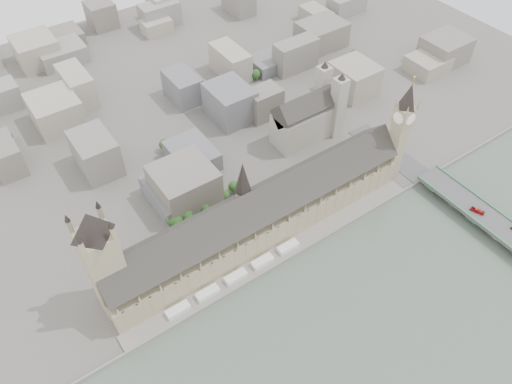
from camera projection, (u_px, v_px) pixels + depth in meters
ground at (273, 250)px, 402.18m from camera, size 900.00×900.00×0.00m
embankment_wall at (284, 261)px, 392.61m from camera, size 600.00×1.50×3.00m
river_terrace at (278, 255)px, 397.21m from camera, size 270.00×15.00×2.00m
terrace_tents at (236, 277)px, 379.62m from camera, size 118.00×7.00×4.00m
palace_of_westminster at (259, 216)px, 396.84m from camera, size 265.00×40.73×55.44m
elizabeth_tower at (401, 126)px, 418.74m from camera, size 17.00×17.00×107.50m
victoria_tower at (102, 258)px, 328.92m from camera, size 30.00×30.00×100.00m
central_tower at (243, 186)px, 370.92m from camera, size 13.00×13.00×48.00m
westminster_bridge at (493, 226)px, 412.61m from camera, size 25.00×325.00×10.25m
westminster_abbey at (308, 116)px, 481.23m from camera, size 68.00×36.00×64.00m
city_skyline_inland at (137, 86)px, 526.86m from camera, size 720.00×360.00×38.00m
park_trees at (222, 203)px, 426.72m from camera, size 110.00×30.00×15.00m
red_bus_north at (477, 211)px, 415.19m from camera, size 6.53×11.68×3.19m
car_approach at (397, 142)px, 476.87m from camera, size 3.19×4.92×1.33m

